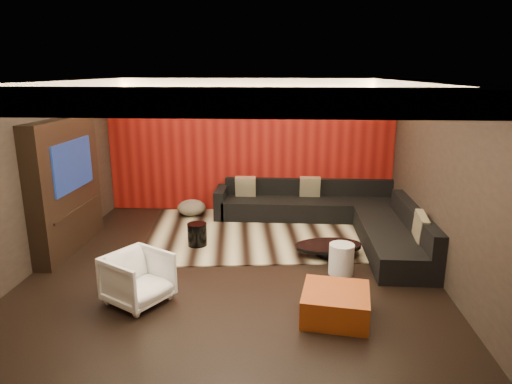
# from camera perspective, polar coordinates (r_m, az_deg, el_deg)

# --- Properties ---
(floor) EXTENTS (6.00, 6.00, 0.02)m
(floor) POSITION_cam_1_polar(r_m,az_deg,el_deg) (7.14, -2.76, -9.45)
(floor) COLOR black
(floor) RESTS_ON ground
(ceiling) EXTENTS (6.00, 6.00, 0.02)m
(ceiling) POSITION_cam_1_polar(r_m,az_deg,el_deg) (6.51, -3.07, 13.79)
(ceiling) COLOR silver
(ceiling) RESTS_ON ground
(wall_back) EXTENTS (6.00, 0.02, 2.80)m
(wall_back) POSITION_cam_1_polar(r_m,az_deg,el_deg) (9.63, -0.84, 5.73)
(wall_back) COLOR black
(wall_back) RESTS_ON ground
(wall_left) EXTENTS (0.02, 6.00, 2.80)m
(wall_left) POSITION_cam_1_polar(r_m,az_deg,el_deg) (7.64, -25.95, 1.80)
(wall_left) COLOR black
(wall_left) RESTS_ON ground
(wall_right) EXTENTS (0.02, 6.00, 2.80)m
(wall_right) POSITION_cam_1_polar(r_m,az_deg,el_deg) (7.01, 22.34, 1.13)
(wall_right) COLOR black
(wall_right) RESTS_ON ground
(red_feature_wall) EXTENTS (5.98, 0.05, 2.78)m
(red_feature_wall) POSITION_cam_1_polar(r_m,az_deg,el_deg) (9.59, -0.86, 5.69)
(red_feature_wall) COLOR #6B0C0A
(red_feature_wall) RESTS_ON ground
(soffit_back) EXTENTS (6.00, 0.60, 0.22)m
(soffit_back) POSITION_cam_1_polar(r_m,az_deg,el_deg) (9.20, -1.03, 13.38)
(soffit_back) COLOR silver
(soffit_back) RESTS_ON ground
(soffit_front) EXTENTS (6.00, 0.60, 0.22)m
(soffit_front) POSITION_cam_1_polar(r_m,az_deg,el_deg) (3.85, -7.87, 11.13)
(soffit_front) COLOR silver
(soffit_front) RESTS_ON ground
(soffit_left) EXTENTS (0.60, 4.80, 0.22)m
(soffit_left) POSITION_cam_1_polar(r_m,az_deg,el_deg) (7.34, -24.96, 11.65)
(soffit_left) COLOR silver
(soffit_left) RESTS_ON ground
(soffit_right) EXTENTS (0.60, 4.80, 0.22)m
(soffit_right) POSITION_cam_1_polar(r_m,az_deg,el_deg) (6.75, 20.88, 11.88)
(soffit_right) COLOR silver
(soffit_right) RESTS_ON ground
(cove_back) EXTENTS (4.80, 0.08, 0.04)m
(cove_back) POSITION_cam_1_polar(r_m,az_deg,el_deg) (8.86, -1.21, 12.74)
(cove_back) COLOR #FFD899
(cove_back) RESTS_ON ground
(cove_front) EXTENTS (4.80, 0.08, 0.04)m
(cove_front) POSITION_cam_1_polar(r_m,az_deg,el_deg) (4.19, -6.90, 10.22)
(cove_front) COLOR #FFD899
(cove_front) RESTS_ON ground
(cove_left) EXTENTS (0.08, 4.80, 0.04)m
(cove_left) POSITION_cam_1_polar(r_m,az_deg,el_deg) (7.19, -22.45, 11.14)
(cove_left) COLOR #FFD899
(cove_left) RESTS_ON ground
(cove_right) EXTENTS (0.08, 4.80, 0.04)m
(cove_right) POSITION_cam_1_polar(r_m,az_deg,el_deg) (6.67, 17.96, 11.32)
(cove_right) COLOR #FFD899
(cove_right) RESTS_ON ground
(tv_surround) EXTENTS (0.30, 2.00, 2.20)m
(tv_surround) POSITION_cam_1_polar(r_m,az_deg,el_deg) (8.15, -22.70, 0.72)
(tv_surround) COLOR black
(tv_surround) RESTS_ON ground
(tv_screen) EXTENTS (0.04, 1.30, 0.80)m
(tv_screen) POSITION_cam_1_polar(r_m,az_deg,el_deg) (8.00, -21.92, 3.13)
(tv_screen) COLOR black
(tv_screen) RESTS_ON ground
(tv_shelf) EXTENTS (0.04, 1.60, 0.04)m
(tv_shelf) POSITION_cam_1_polar(r_m,az_deg,el_deg) (8.18, -21.42, -2.01)
(tv_shelf) COLOR black
(tv_shelf) RESTS_ON ground
(rug) EXTENTS (4.31, 3.43, 0.02)m
(rug) POSITION_cam_1_polar(r_m,az_deg,el_deg) (8.57, 0.06, -5.05)
(rug) COLOR #C1B58D
(rug) RESTS_ON floor
(coffee_table) EXTENTS (1.29, 1.29, 0.18)m
(coffee_table) POSITION_cam_1_polar(r_m,az_deg,el_deg) (7.59, 8.99, -7.13)
(coffee_table) COLOR black
(coffee_table) RESTS_ON rug
(drum_stool) EXTENTS (0.34, 0.34, 0.39)m
(drum_stool) POSITION_cam_1_polar(r_m,az_deg,el_deg) (7.93, -7.36, -5.27)
(drum_stool) COLOR black
(drum_stool) RESTS_ON rug
(striped_pouf) EXTENTS (0.63, 0.63, 0.32)m
(striped_pouf) POSITION_cam_1_polar(r_m,az_deg,el_deg) (9.58, -8.06, -1.96)
(striped_pouf) COLOR #BEB193
(striped_pouf) RESTS_ON rug
(white_side_table) EXTENTS (0.44, 0.44, 0.46)m
(white_side_table) POSITION_cam_1_polar(r_m,az_deg,el_deg) (6.95, 10.62, -8.24)
(white_side_table) COLOR white
(white_side_table) RESTS_ON floor
(orange_ottoman) EXTENTS (0.90, 0.90, 0.35)m
(orange_ottoman) POSITION_cam_1_polar(r_m,az_deg,el_deg) (5.82, 9.90, -13.63)
(orange_ottoman) COLOR maroon
(orange_ottoman) RESTS_ON floor
(armchair) EXTENTS (1.00, 1.00, 0.67)m
(armchair) POSITION_cam_1_polar(r_m,az_deg,el_deg) (6.19, -14.54, -10.42)
(armchair) COLOR white
(armchair) RESTS_ON floor
(sectional_sofa) EXTENTS (3.65, 3.50, 0.75)m
(sectional_sofa) POSITION_cam_1_polar(r_m,az_deg,el_deg) (8.80, 9.93, -3.00)
(sectional_sofa) COLOR black
(sectional_sofa) RESTS_ON floor
(throw_pillows) EXTENTS (3.17, 2.78, 0.50)m
(throw_pillows) POSITION_cam_1_polar(r_m,az_deg,el_deg) (8.68, 7.54, -0.69)
(throw_pillows) COLOR beige
(throw_pillows) RESTS_ON sectional_sofa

